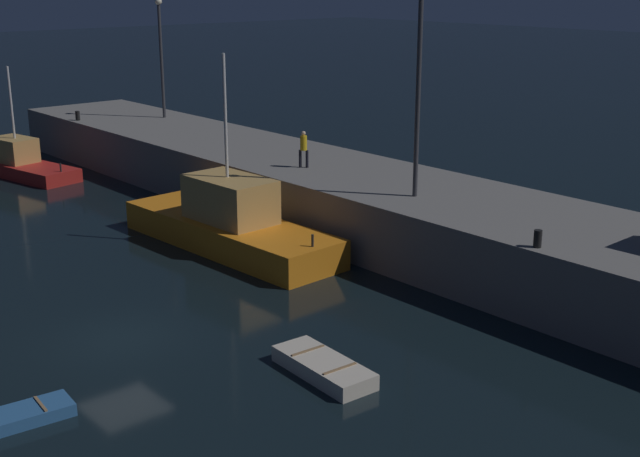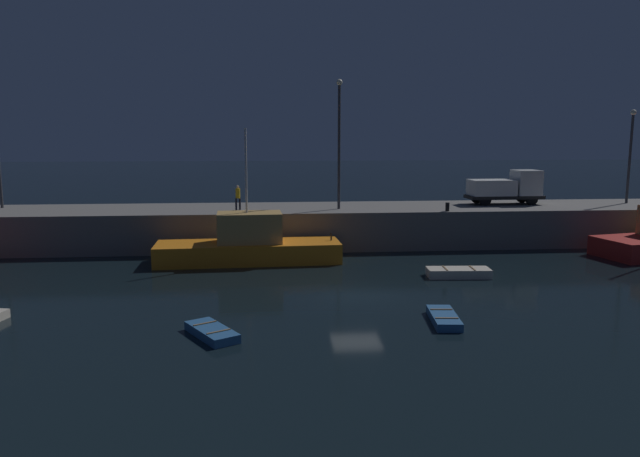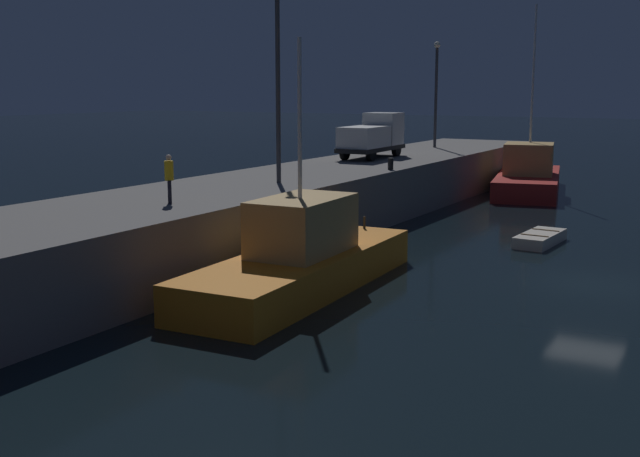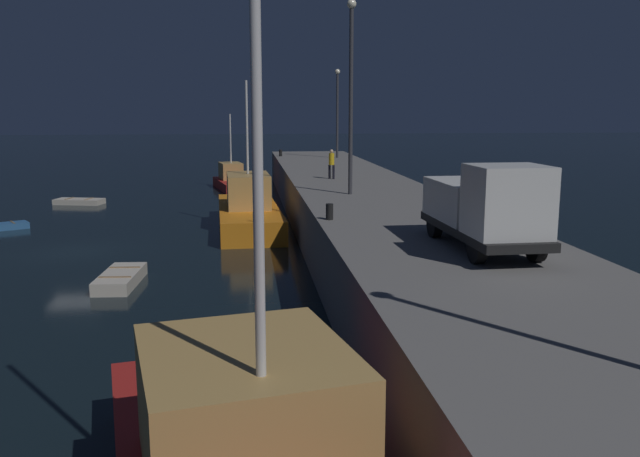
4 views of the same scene
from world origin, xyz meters
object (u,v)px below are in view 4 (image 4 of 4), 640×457
fishing_trawler_red (249,210)px  rowboat_white_mid (79,201)px  dinghy_orange_near (1,227)px  dinghy_red_small (120,279)px  utility_truck (485,207)px  dockworker (332,162)px  bollard_central (281,153)px  bollard_west (329,212)px  fishing_boat_blue (232,180)px  lamp_post_west (337,106)px  lamp_post_east (351,84)px

fishing_trawler_red → rowboat_white_mid: fishing_trawler_red is taller
fishing_trawler_red → dinghy_orange_near: (-1.06, -14.18, -0.89)m
dinghy_red_small → utility_truck: utility_truck is taller
rowboat_white_mid → dockworker: size_ratio=2.10×
dinghy_orange_near → bollard_central: bollard_central is taller
bollard_west → bollard_central: 34.48m
rowboat_white_mid → utility_truck: bearing=31.7°
fishing_boat_blue → utility_truck: size_ratio=1.34×
rowboat_white_mid → dinghy_red_small: dinghy_red_small is taller
fishing_trawler_red → utility_truck: 20.89m
bollard_central → rowboat_white_mid: bearing=-58.4°
dinghy_orange_near → rowboat_white_mid: rowboat_white_mid is taller
fishing_trawler_red → dockworker: bearing=99.9°
utility_truck → fishing_boat_blue: bearing=-168.3°
dinghy_orange_near → rowboat_white_mid: (-10.26, 1.88, 0.01)m
bollard_central → lamp_post_west: bearing=61.2°
fishing_trawler_red → bollard_central: (-20.74, 3.00, 1.96)m
dinghy_red_small → lamp_post_west: size_ratio=0.49×
dockworker → bollard_west: dockworker is taller
utility_truck → bollard_west: utility_truck is taller
dinghy_orange_near → lamp_post_west: 28.63m
dinghy_orange_near → utility_truck: utility_truck is taller
utility_truck → bollard_west: bearing=-146.7°
fishing_boat_blue → dinghy_orange_near: bearing=-34.9°
dinghy_orange_near → bollard_central: bearing=138.9°
lamp_post_west → utility_truck: lamp_post_west is taller
fishing_boat_blue → dinghy_orange_near: fishing_boat_blue is taller
dinghy_red_small → lamp_post_east: size_ratio=0.40×
fishing_trawler_red → bollard_central: size_ratio=19.95×
dinghy_red_small → dockworker: dockworker is taller
fishing_boat_blue → lamp_post_east: lamp_post_east is taller
utility_truck → bollard_central: 40.47m
rowboat_white_mid → lamp_post_west: lamp_post_west is taller
dinghy_orange_near → rowboat_white_mid: bearing=169.6°
dinghy_orange_near → bollard_central: size_ratio=5.19×
dinghy_orange_near → lamp_post_east: bearing=68.9°
lamp_post_west → dockworker: lamp_post_west is taller
lamp_post_east → utility_truck: (13.21, 1.84, -3.97)m
dinghy_orange_near → dockworker: (0.19, 19.15, 3.55)m
lamp_post_east → bollard_west: lamp_post_east is taller
fishing_trawler_red → dinghy_red_small: fishing_trawler_red is taller
bollard_west → bollard_central: bearing=179.9°
fishing_boat_blue → bollard_west: 33.63m
bollard_central → fishing_trawler_red: bearing=-8.2°
fishing_trawler_red → fishing_boat_blue: (-19.54, -1.30, -0.30)m
fishing_boat_blue → dinghy_red_small: size_ratio=2.14×
dinghy_orange_near → fishing_trawler_red: bearing=85.7°
bollard_west → bollard_central: bollard_west is taller
dinghy_orange_near → dinghy_red_small: (13.08, 9.07, 0.07)m
dockworker → dinghy_red_small: bearing=-38.0°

